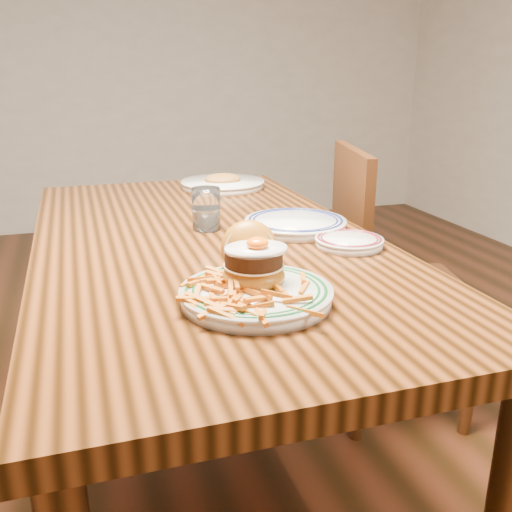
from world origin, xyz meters
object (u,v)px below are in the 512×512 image
object	(u,v)px
chair_right	(383,277)
main_plate	(255,280)
table	(207,269)
side_plate	(349,241)

from	to	relation	value
chair_right	main_plate	world-z (taller)	chair_right
table	chair_right	world-z (taller)	chair_right
table	main_plate	size ratio (longest dim) A/B	5.32
chair_right	side_plate	world-z (taller)	chair_right
table	chair_right	bearing A→B (deg)	17.17
chair_right	main_plate	bearing A→B (deg)	57.52
chair_right	side_plate	xyz separation A→B (m)	(-0.34, -0.39, 0.27)
table	main_plate	bearing A→B (deg)	-90.69
table	chair_right	distance (m)	0.70
main_plate	side_plate	bearing A→B (deg)	47.58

